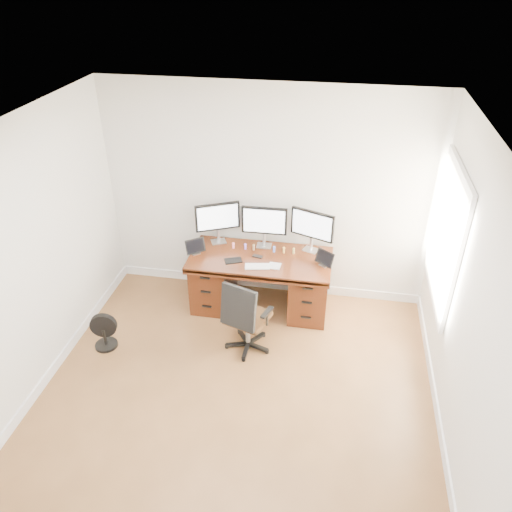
% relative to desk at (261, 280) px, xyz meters
% --- Properties ---
extents(ground, '(4.50, 4.50, 0.00)m').
position_rel_desk_xyz_m(ground, '(0.00, -1.83, -0.40)').
color(ground, brown).
rests_on(ground, ground).
extents(back_wall, '(4.00, 0.10, 2.70)m').
position_rel_desk_xyz_m(back_wall, '(0.00, 0.42, 0.95)').
color(back_wall, silver).
rests_on(back_wall, ground).
extents(right_wall, '(0.10, 4.50, 2.70)m').
position_rel_desk_xyz_m(right_wall, '(2.00, -1.72, 0.95)').
color(right_wall, silver).
rests_on(right_wall, ground).
extents(desk, '(1.70, 0.80, 0.75)m').
position_rel_desk_xyz_m(desk, '(0.00, 0.00, 0.00)').
color(desk, '#451E0D').
rests_on(desk, ground).
extents(office_chair, '(0.63, 0.63, 0.93)m').
position_rel_desk_xyz_m(office_chair, '(-0.03, -0.82, -0.10)').
color(office_chair, black).
rests_on(office_chair, ground).
extents(floor_fan, '(0.31, 0.26, 0.44)m').
position_rel_desk_xyz_m(floor_fan, '(-1.62, -1.06, -0.19)').
color(floor_fan, black).
rests_on(floor_fan, ground).
extents(monitor_left, '(0.51, 0.27, 0.53)m').
position_rel_desk_xyz_m(monitor_left, '(-0.58, 0.24, 0.68)').
color(monitor_left, silver).
rests_on(monitor_left, desk).
extents(monitor_center, '(0.55, 0.14, 0.53)m').
position_rel_desk_xyz_m(monitor_center, '(0.00, 0.24, 0.68)').
color(monitor_center, silver).
rests_on(monitor_center, desk).
extents(monitor_right, '(0.53, 0.23, 0.53)m').
position_rel_desk_xyz_m(monitor_right, '(0.58, 0.24, 0.68)').
color(monitor_right, silver).
rests_on(monitor_right, desk).
extents(tablet_left, '(0.23, 0.20, 0.19)m').
position_rel_desk_xyz_m(tablet_left, '(-0.79, -0.08, 0.43)').
color(tablet_left, silver).
rests_on(tablet_left, desk).
extents(tablet_right, '(0.23, 0.20, 0.19)m').
position_rel_desk_xyz_m(tablet_right, '(0.76, -0.08, 0.43)').
color(tablet_right, silver).
rests_on(tablet_right, desk).
extents(keyboard, '(0.30, 0.17, 0.01)m').
position_rel_desk_xyz_m(keyboard, '(0.00, -0.25, 0.36)').
color(keyboard, silver).
rests_on(keyboard, desk).
extents(trackpad, '(0.15, 0.15, 0.01)m').
position_rel_desk_xyz_m(trackpad, '(0.20, -0.20, 0.35)').
color(trackpad, silver).
rests_on(trackpad, desk).
extents(drawing_tablet, '(0.24, 0.19, 0.01)m').
position_rel_desk_xyz_m(drawing_tablet, '(-0.30, -0.17, 0.35)').
color(drawing_tablet, black).
rests_on(drawing_tablet, desk).
extents(phone, '(0.13, 0.09, 0.01)m').
position_rel_desk_xyz_m(phone, '(-0.04, -0.02, 0.35)').
color(phone, black).
rests_on(phone, desk).
extents(figurine_pink, '(0.03, 0.03, 0.08)m').
position_rel_desk_xyz_m(figurine_pink, '(-0.36, 0.12, 0.39)').
color(figurine_pink, pink).
rests_on(figurine_pink, desk).
extents(figurine_purple, '(0.03, 0.03, 0.08)m').
position_rel_desk_xyz_m(figurine_purple, '(-0.21, 0.12, 0.39)').
color(figurine_purple, '#855EE1').
rests_on(figurine_purple, desk).
extents(figurine_brown, '(0.03, 0.03, 0.08)m').
position_rel_desk_xyz_m(figurine_brown, '(-0.11, 0.12, 0.39)').
color(figurine_brown, olive).
rests_on(figurine_brown, desk).
extents(figurine_blue, '(0.03, 0.03, 0.08)m').
position_rel_desk_xyz_m(figurine_blue, '(0.14, 0.12, 0.39)').
color(figurine_blue, '#5672DD').
rests_on(figurine_blue, desk).
extents(figurine_orange, '(0.03, 0.03, 0.08)m').
position_rel_desk_xyz_m(figurine_orange, '(0.26, 0.12, 0.39)').
color(figurine_orange, '#ECB348').
rests_on(figurine_orange, desk).
extents(figurine_yellow, '(0.03, 0.03, 0.08)m').
position_rel_desk_xyz_m(figurine_yellow, '(0.38, 0.12, 0.39)').
color(figurine_yellow, '#D5C060').
rests_on(figurine_yellow, desk).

